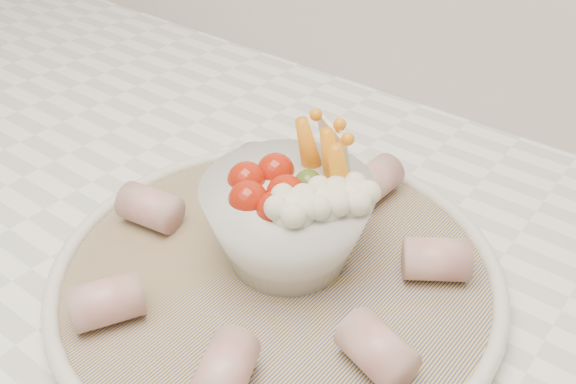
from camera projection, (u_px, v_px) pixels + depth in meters
The scene contains 3 objects.
serving_platter at pixel (277, 274), 0.48m from camera, with size 0.34×0.34×0.02m.
veggie_bowl at pixel (291, 216), 0.46m from camera, with size 0.13×0.13×0.11m.
cured_meat_rolls at pixel (276, 253), 0.46m from camera, with size 0.27×0.28×0.03m.
Camera 1 is at (0.38, 1.16, 1.26)m, focal length 40.00 mm.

